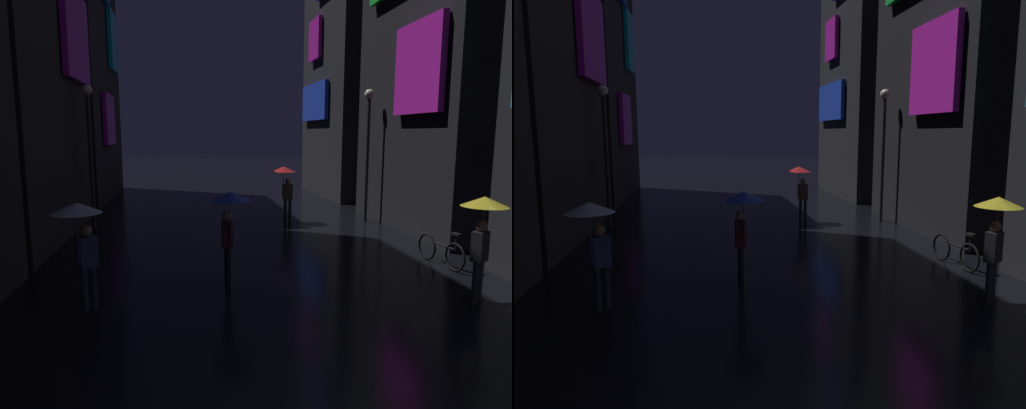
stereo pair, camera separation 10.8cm
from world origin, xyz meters
TOP-DOWN VIEW (x-y plane):
  - building_left_far at (-7.48, 22.36)m, footprint 4.25×8.74m
  - building_right_far at (7.48, 21.54)m, footprint 4.25×7.08m
  - pedestrian_near_crossing_clear at (-3.74, 6.17)m, footprint 0.90×0.90m
  - pedestrian_foreground_left_yellow at (3.98, 5.59)m, footprint 0.90×0.90m
  - pedestrian_foreground_right_blue at (-0.88, 7.30)m, footprint 0.90×0.90m
  - pedestrian_midstreet_left_red at (1.95, 14.30)m, footprint 0.90×0.90m
  - bicycle_parked_at_storefront at (4.60, 7.98)m, footprint 0.26×1.82m
  - streetlamp_left_far at (-5.00, 14.24)m, footprint 0.36×0.36m
  - streetlamp_right_far at (5.00, 13.85)m, footprint 0.36×0.36m

SIDE VIEW (x-z plane):
  - bicycle_parked_at_storefront at x=4.60m, z-range -0.09..0.87m
  - pedestrian_near_crossing_clear at x=-3.74m, z-range 0.61..2.73m
  - pedestrian_foreground_left_yellow at x=3.98m, z-range 0.61..2.73m
  - pedestrian_foreground_right_blue at x=-0.88m, z-range 0.61..2.73m
  - pedestrian_midstreet_left_red at x=1.95m, z-range 0.61..2.73m
  - streetlamp_right_far at x=5.00m, z-range 0.67..5.62m
  - streetlamp_left_far at x=-5.00m, z-range 0.67..5.65m
  - building_left_far at x=-7.48m, z-range 0.01..14.62m
  - building_right_far at x=7.48m, z-range 0.00..18.84m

